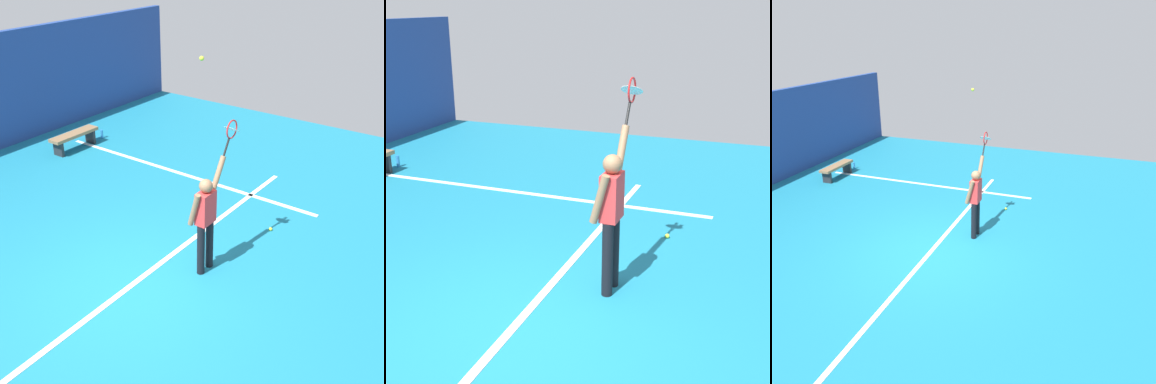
{
  "view_description": "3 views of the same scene",
  "coord_description": "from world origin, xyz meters",
  "views": [
    {
      "loc": [
        -4.72,
        -4.54,
        5.07
      ],
      "look_at": [
        1.4,
        -0.13,
        1.16
      ],
      "focal_mm": 46.89,
      "sensor_mm": 36.0,
      "label": 1
    },
    {
      "loc": [
        -4.52,
        -2.38,
        3.27
      ],
      "look_at": [
        1.32,
        -0.14,
        1.09
      ],
      "focal_mm": 50.87,
      "sensor_mm": 36.0,
      "label": 2
    },
    {
      "loc": [
        -7.42,
        -3.44,
        4.76
      ],
      "look_at": [
        0.96,
        -0.39,
        1.16
      ],
      "focal_mm": 38.05,
      "sensor_mm": 36.0,
      "label": 3
    }
  ],
  "objects": [
    {
      "name": "court_sideline",
      "position": [
        3.82,
        2.0,
        0.01
      ],
      "size": [
        0.1,
        7.0,
        0.01
      ],
      "primitive_type": "cube",
      "color": "white",
      "rests_on": "ground_plane"
    },
    {
      "name": "tennis_player",
      "position": [
        1.04,
        -0.66,
        1.01
      ],
      "size": [
        0.78,
        0.31,
        1.93
      ],
      "color": "black",
      "rests_on": "ground_plane"
    },
    {
      "name": "water_bottle",
      "position": [
        4.4,
        5.11,
        0.12
      ],
      "size": [
        0.07,
        0.07,
        0.24
      ],
      "primitive_type": "cylinder",
      "color": "#338CD8",
      "rests_on": "ground_plane"
    },
    {
      "name": "tennis_racket",
      "position": [
        1.73,
        -0.66,
        2.27
      ],
      "size": [
        0.45,
        0.27,
        0.61
      ],
      "color": "black"
    },
    {
      "name": "spare_ball",
      "position": [
        2.79,
        -0.98,
        0.03
      ],
      "size": [
        0.07,
        0.07,
        0.07
      ],
      "primitive_type": "sphere",
      "color": "#CCE033",
      "rests_on": "ground_plane"
    },
    {
      "name": "ground_plane",
      "position": [
        0.0,
        0.0,
        0.0
      ],
      "size": [
        18.0,
        18.0,
        0.0
      ],
      "primitive_type": "plane",
      "color": "teal"
    },
    {
      "name": "tennis_ball",
      "position": [
        1.01,
        -0.57,
        3.53
      ],
      "size": [
        0.07,
        0.07,
        0.07
      ],
      "primitive_type": "sphere",
      "color": "#CCE033"
    },
    {
      "name": "court_baseline",
      "position": [
        0.0,
        0.05,
        0.01
      ],
      "size": [
        10.0,
        0.1,
        0.01
      ],
      "primitive_type": "cube",
      "color": "white",
      "rests_on": "ground_plane"
    },
    {
      "name": "court_bench",
      "position": [
        3.42,
        5.11,
        0.34
      ],
      "size": [
        1.4,
        0.36,
        0.45
      ],
      "color": "olive",
      "rests_on": "ground_plane"
    }
  ]
}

